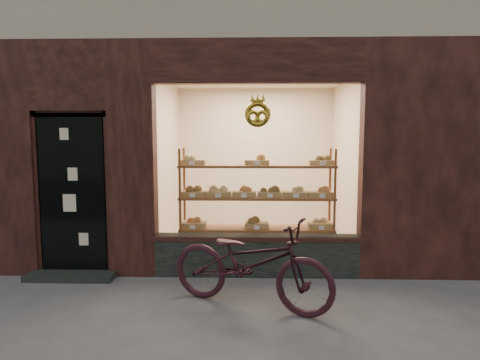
{
  "coord_description": "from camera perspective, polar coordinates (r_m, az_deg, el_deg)",
  "views": [
    {
      "loc": [
        0.39,
        -3.49,
        1.9
      ],
      "look_at": [
        0.23,
        2.0,
        1.31
      ],
      "focal_mm": 32.0,
      "sensor_mm": 36.0,
      "label": 1
    }
  ],
  "objects": [
    {
      "name": "bicycle",
      "position": [
        4.77,
        1.4,
        -10.96
      ],
      "size": [
        2.0,
        1.35,
        0.99
      ],
      "primitive_type": "imported",
      "rotation": [
        0.0,
        0.0,
        1.16
      ],
      "color": "black",
      "rests_on": "ground"
    },
    {
      "name": "display_shelf",
      "position": [
        6.13,
        2.25,
        -3.62
      ],
      "size": [
        2.2,
        0.45,
        1.7
      ],
      "color": "brown",
      "rests_on": "ground"
    },
    {
      "name": "ground",
      "position": [
        3.99,
        -4.42,
        -22.31
      ],
      "size": [
        90.0,
        90.0,
        0.0
      ],
      "primitive_type": "plane",
      "color": "#505054"
    }
  ]
}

